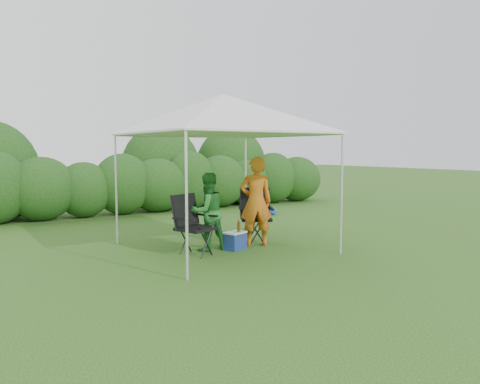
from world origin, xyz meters
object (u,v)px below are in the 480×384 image
canopy (223,115)px  man (256,202)px  chair_left (191,221)px  cooler (235,241)px  chair_right (256,211)px  woman (208,212)px

canopy → man: canopy is taller
canopy → man: size_ratio=1.83×
chair_left → cooler: size_ratio=2.26×
chair_left → man: size_ratio=0.62×
chair_right → woman: 1.22m
chair_left → man: 1.39m
canopy → cooler: canopy is taller
chair_left → cooler: bearing=-26.8°
canopy → cooler: 2.31m
chair_left → cooler: 0.95m
canopy → chair_right: size_ratio=2.90×
man → woman: bearing=16.0°
canopy → woman: 1.78m
chair_left → woman: size_ratio=0.74×
canopy → chair_left: 1.99m
chair_left → cooler: (0.85, -0.09, -0.43)m
man → woman: 0.99m
chair_right → canopy: bearing=-134.7°
man → cooler: 0.87m
woman → chair_left: bearing=16.7°
canopy → cooler: (0.15, -0.16, -2.30)m
chair_right → cooler: size_ratio=2.30×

